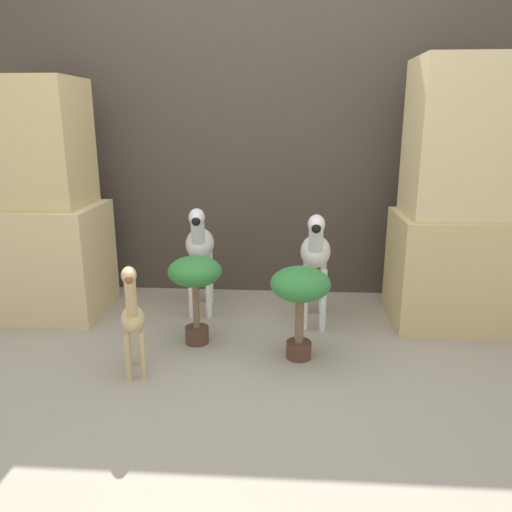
{
  "coord_description": "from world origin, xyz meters",
  "views": [
    {
      "loc": [
        0.28,
        -2.14,
        1.28
      ],
      "look_at": [
        0.07,
        0.96,
        0.41
      ],
      "focal_mm": 35.0,
      "sensor_mm": 36.0,
      "label": 1
    }
  ],
  "objects": [
    {
      "name": "ground_plane",
      "position": [
        0.0,
        0.0,
        0.0
      ],
      "size": [
        14.0,
        14.0,
        0.0
      ],
      "primitive_type": "plane",
      "color": "#9E937F"
    },
    {
      "name": "wall_back",
      "position": [
        0.0,
        1.5,
        1.1
      ],
      "size": [
        6.4,
        0.08,
        2.2
      ],
      "color": "#473D33",
      "rests_on": "ground_plane"
    },
    {
      "name": "rock_pillar_left",
      "position": [
        -1.31,
        0.94,
        0.69
      ],
      "size": [
        0.72,
        0.59,
        1.52
      ],
      "color": "#DBC184",
      "rests_on": "ground_plane"
    },
    {
      "name": "rock_pillar_right",
      "position": [
        1.31,
        0.94,
        0.75
      ],
      "size": [
        0.72,
        0.59,
        1.62
      ],
      "color": "#D1B775",
      "rests_on": "ground_plane"
    },
    {
      "name": "zebra_right",
      "position": [
        0.45,
        0.85,
        0.47
      ],
      "size": [
        0.21,
        0.53,
        0.75
      ],
      "color": "white",
      "rests_on": "ground_plane"
    },
    {
      "name": "zebra_left",
      "position": [
        -0.3,
        1.0,
        0.47
      ],
      "size": [
        0.23,
        0.54,
        0.75
      ],
      "color": "white",
      "rests_on": "ground_plane"
    },
    {
      "name": "giraffe_figurine",
      "position": [
        -0.49,
        0.12,
        0.34
      ],
      "size": [
        0.2,
        0.37,
        0.62
      ],
      "color": "tan",
      "rests_on": "ground_plane"
    },
    {
      "name": "potted_palm_front",
      "position": [
        0.35,
        0.37,
        0.39
      ],
      "size": [
        0.32,
        0.32,
        0.52
      ],
      "color": "#513323",
      "rests_on": "ground_plane"
    },
    {
      "name": "potted_palm_back",
      "position": [
        -0.24,
        0.52,
        0.39
      ],
      "size": [
        0.31,
        0.31,
        0.52
      ],
      "color": "#513323",
      "rests_on": "ground_plane"
    }
  ]
}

